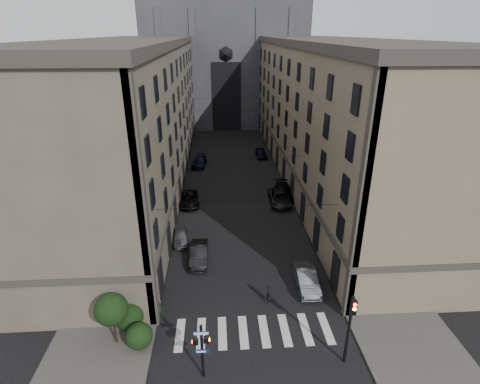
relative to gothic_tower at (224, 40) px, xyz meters
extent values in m
cube|color=#383533|center=(-10.50, -38.96, -17.72)|extent=(7.00, 80.00, 0.15)
cube|color=#383533|center=(10.50, -38.96, -17.72)|extent=(7.00, 80.00, 0.15)
cube|color=beige|center=(0.00, -69.96, -17.79)|extent=(11.00, 3.20, 0.01)
cube|color=#4E473C|center=(-13.50, -38.96, -8.80)|extent=(13.00, 60.00, 18.00)
cube|color=#38332D|center=(-13.50, -38.96, 0.60)|extent=(13.60, 60.60, 0.90)
cube|color=#38332D|center=(-13.50, -38.96, -13.60)|extent=(13.40, 60.30, 0.50)
cube|color=brown|center=(13.50, -38.96, -8.80)|extent=(13.00, 60.00, 18.00)
cube|color=#38332D|center=(13.50, -38.96, 0.60)|extent=(13.60, 60.60, 0.90)
cube|color=#38332D|center=(13.50, -38.96, -13.60)|extent=(13.40, 60.30, 0.50)
cube|color=#2D2D33|center=(0.00, 0.04, -2.80)|extent=(34.00, 22.00, 30.00)
cube|color=black|center=(0.00, -11.01, -10.80)|extent=(6.00, 0.30, 14.00)
cylinder|color=black|center=(-3.50, -73.46, -15.80)|extent=(0.18, 0.18, 4.00)
cube|color=orange|center=(-3.22, -73.46, -14.90)|extent=(0.34, 0.24, 0.38)
cube|color=#FF0C07|center=(-3.88, -73.36, -15.10)|extent=(0.34, 0.24, 0.38)
cube|color=navy|center=(-3.50, -73.59, -14.25)|extent=(0.95, 0.05, 0.24)
cube|color=navy|center=(-3.50, -73.59, -15.65)|extent=(0.85, 0.05, 0.27)
cylinder|color=black|center=(5.60, -72.96, -15.20)|extent=(0.20, 0.20, 5.20)
cube|color=black|center=(5.60, -73.18, -13.20)|extent=(0.34, 0.30, 1.00)
cylinder|color=#FF0C07|center=(5.60, -73.34, -12.88)|extent=(0.22, 0.05, 0.22)
cylinder|color=orange|center=(5.60, -73.34, -13.20)|extent=(0.22, 0.05, 0.22)
cylinder|color=black|center=(5.60, -73.34, -13.52)|extent=(0.22, 0.05, 0.22)
sphere|color=black|center=(-7.80, -70.96, -16.75)|extent=(1.80, 1.80, 1.80)
sphere|color=black|center=(-8.80, -69.16, -16.65)|extent=(2.00, 2.00, 2.00)
sphere|color=black|center=(-7.40, -68.16, -16.95)|extent=(1.40, 1.40, 1.40)
cylinder|color=black|center=(-9.50, -70.46, -16.45)|extent=(0.16, 0.16, 2.40)
sphere|color=black|center=(-9.50, -70.46, -14.85)|extent=(2.20, 2.20, 2.20)
cylinder|color=black|center=(0.00, -64.96, -10.30)|extent=(14.00, 0.03, 0.03)
cylinder|color=black|center=(0.00, -52.96, -10.30)|extent=(14.00, 0.03, 0.03)
cylinder|color=black|center=(0.00, -39.96, -10.30)|extent=(14.00, 0.03, 0.03)
cylinder|color=black|center=(0.00, -26.96, -10.30)|extent=(14.00, 0.03, 0.03)
cylinder|color=black|center=(0.00, -14.96, -10.30)|extent=(14.00, 0.03, 0.03)
cylinder|color=black|center=(-1.30, -38.96, -10.70)|extent=(0.03, 60.00, 0.03)
cylinder|color=black|center=(1.30, -38.96, -10.70)|extent=(0.03, 60.00, 0.03)
imported|color=slate|center=(-6.20, -57.13, -17.15)|extent=(1.88, 3.91, 1.29)
imported|color=black|center=(-4.20, -60.71, -17.05)|extent=(1.61, 4.58, 1.51)
imported|color=black|center=(-5.88, -48.24, -17.09)|extent=(2.88, 5.31, 1.42)
imported|color=black|center=(-5.11, -33.89, -17.08)|extent=(2.54, 5.15, 1.44)
imported|color=slate|center=(4.86, -65.11, -17.03)|extent=(1.70, 4.70, 1.54)
imported|color=black|center=(5.33, -48.66, -17.05)|extent=(2.58, 5.43, 1.50)
imported|color=black|center=(6.20, -46.94, -17.01)|extent=(2.34, 5.46, 1.57)
imported|color=black|center=(5.20, -29.91, -17.08)|extent=(1.75, 4.24, 1.44)
imported|color=black|center=(1.50, -66.96, -16.89)|extent=(0.56, 0.74, 1.82)
camera|label=1|loc=(-2.31, -90.45, 1.96)|focal=28.00mm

